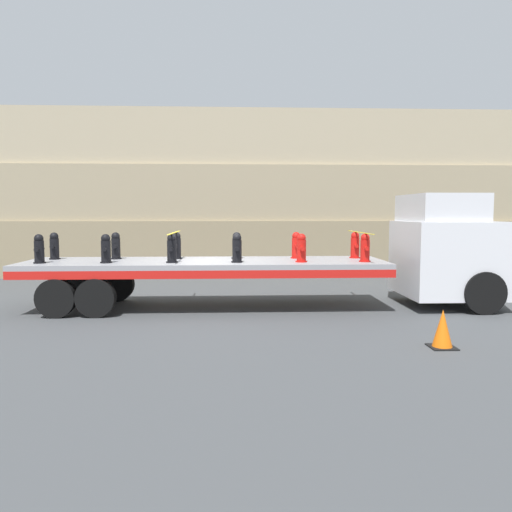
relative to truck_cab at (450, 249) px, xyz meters
The scene contains 19 objects.
ground_plane 6.74m from the truck_cab, behind, with size 120.00×120.00×0.00m, color #3F4244.
rock_cliff 10.39m from the truck_cab, 129.89° to the left, with size 60.00×3.30×6.58m.
truck_cab is the anchor object (origin of this frame).
flatbed_trailer 7.35m from the truck_cab, behind, with size 9.41×2.52×1.26m.
fire_hydrant_black_near_0 10.68m from the truck_cab, behind, with size 0.30×0.44×0.73m.
fire_hydrant_black_far_0 10.68m from the truck_cab, behind, with size 0.30×0.44×0.73m.
fire_hydrant_black_near_1 9.05m from the truck_cab, behind, with size 0.30×0.44×0.73m.
fire_hydrant_black_far_1 9.05m from the truck_cab, behind, with size 0.30×0.44×0.73m.
fire_hydrant_black_near_2 7.41m from the truck_cab, behind, with size 0.30×0.44×0.73m.
fire_hydrant_black_far_2 7.41m from the truck_cab, behind, with size 0.30×0.44×0.73m.
fire_hydrant_black_near_3 5.77m from the truck_cab, behind, with size 0.30×0.44×0.73m.
fire_hydrant_black_far_3 5.77m from the truck_cab, behind, with size 0.30×0.44×0.73m.
fire_hydrant_red_near_4 4.14m from the truck_cab, behind, with size 0.30×0.44×0.73m.
fire_hydrant_red_far_4 4.14m from the truck_cab, behind, with size 0.30×0.44×0.73m.
fire_hydrant_red_near_5 2.52m from the truck_cab, 167.83° to the right, with size 0.30×0.44×0.73m.
fire_hydrant_red_far_5 2.52m from the truck_cab, 167.83° to the left, with size 0.30×0.44×0.73m.
cargo_strap_rear 7.40m from the truck_cab, behind, with size 0.05×2.62×0.01m.
cargo_strap_middle 2.51m from the truck_cab, behind, with size 0.05×2.62×0.01m.
traffic_cone 4.76m from the truck_cab, 115.03° to the right, with size 0.48×0.48×0.72m.
Camera 1 is at (0.73, -13.13, 2.51)m, focal length 35.00 mm.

